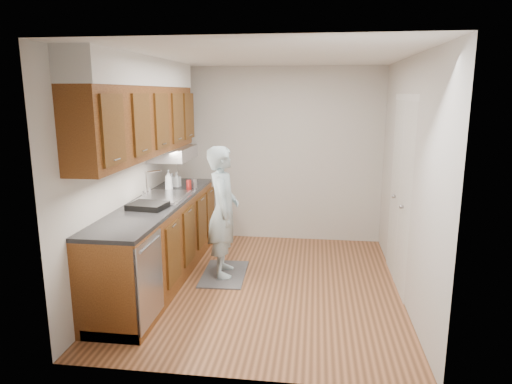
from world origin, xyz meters
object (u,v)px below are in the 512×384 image
Objects in this scene: steel_can at (194,183)px; soda_can at (189,185)px; dish_rack at (148,206)px; soap_bottle_b at (177,179)px; soap_bottle_c at (172,179)px; soap_bottle_a at (169,180)px; person at (223,203)px.

soda_can is at bearing -116.85° from steel_can.
dish_rack is (-0.21, -1.09, -0.03)m from steel_can.
soap_bottle_b reaches higher than soap_bottle_c.
soap_bottle_c is (-0.05, 0.28, -0.04)m from soap_bottle_a.
person is at bearing -38.40° from soap_bottle_b.
steel_can is (0.25, -0.05, -0.04)m from soap_bottle_b.
soap_bottle_c is at bearing 102.68° from dish_rack.
person is 0.72m from steel_can.
soda_can is 0.32× the size of dish_rack.
person reaches higher than soap_bottle_c.
soap_bottle_a is at bearing -79.94° from soap_bottle_c.
soda_can is at bearing 41.79° from person.
soap_bottle_b reaches higher than steel_can.
soap_bottle_a is (-0.75, 0.33, 0.19)m from person.
soap_bottle_a is 0.25m from soap_bottle_b.
steel_can is at bearing 34.81° from soap_bottle_a.
person is at bearing -39.28° from soda_can.
steel_can is (0.27, 0.19, -0.07)m from soap_bottle_a.
soap_bottle_b is 1.15m from dish_rack.
soap_bottle_c is at bearing 43.96° from person.
person reaches higher than soap_bottle_a.
soap_bottle_b is 0.26m from steel_can.
soap_bottle_a is 0.70× the size of dish_rack.
dish_rack is at bearing -100.98° from steel_can.
person is at bearing -37.11° from soap_bottle_c.
soap_bottle_b is 0.08m from soap_bottle_c.
person is 0.69m from soda_can.
person is 0.84m from soap_bottle_a.
soap_bottle_a is at bearing 101.24° from dish_rack.
soap_bottle_b is 0.53× the size of dish_rack.
soap_bottle_a is 0.26m from soda_can.
steel_can is at bearing 33.61° from person.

